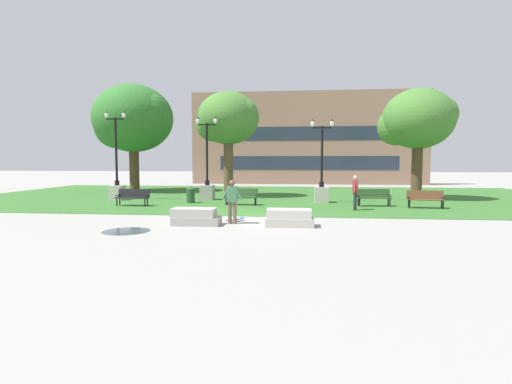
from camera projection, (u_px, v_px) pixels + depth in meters
name	position (u px, v px, depth m)	size (l,w,h in m)	color
ground_plane	(251.00, 217.00, 17.51)	(140.00, 140.00, 0.00)	gray
grass_lawn	(268.00, 196.00, 27.42)	(40.00, 20.00, 0.02)	#336628
concrete_block_center	(195.00, 217.00, 15.26)	(1.84, 0.90, 0.64)	#9E9991
concrete_block_left	(289.00, 218.00, 14.96)	(1.80, 0.90, 0.64)	#B2ADA3
person_skateboarder	(232.00, 199.00, 15.46)	(0.86, 0.40, 1.71)	brown
skateboard	(235.00, 220.00, 16.03)	(0.71, 0.97, 0.14)	#2D4C75
puddle	(126.00, 231.00, 13.91)	(1.65, 1.65, 0.01)	#47515B
park_bench_near_left	(133.00, 196.00, 21.53)	(1.83, 0.63, 0.90)	black
park_bench_near_right	(241.00, 195.00, 21.92)	(1.82, 0.59, 0.90)	#284723
park_bench_far_left	(425.00, 198.00, 20.45)	(1.84, 0.70, 0.90)	brown
park_bench_far_right	(374.00, 196.00, 21.37)	(1.84, 0.68, 0.90)	#284723
lamp_post_right	(117.00, 182.00, 24.70)	(1.32, 0.80, 5.47)	#ADA89E
lamp_post_center	(207.00, 183.00, 24.80)	(1.32, 0.80, 5.13)	gray
lamp_post_left	(322.00, 186.00, 23.15)	(1.32, 0.80, 4.81)	#ADA89E
tree_near_left	(132.00, 119.00, 31.07)	(6.47, 6.16, 8.33)	#4C3823
tree_far_left	(227.00, 120.00, 26.72)	(4.33, 4.13, 7.03)	brown
tree_far_right	(417.00, 120.00, 24.89)	(4.62, 4.40, 6.91)	#4C3823
trash_bin	(191.00, 194.00, 23.01)	(0.49, 0.49, 0.96)	#234C28
person_bystander_near_lawn	(355.00, 191.00, 19.57)	(0.32, 0.62, 1.71)	#28282D
building_facade_distant	(308.00, 138.00, 41.10)	(24.20, 1.03, 9.51)	#8E6B56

